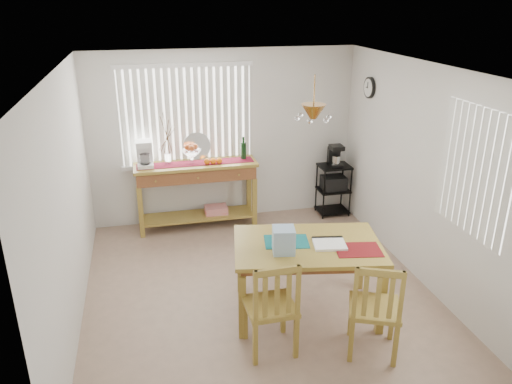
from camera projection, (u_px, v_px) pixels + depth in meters
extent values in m
cube|color=tan|center=(258.00, 291.00, 5.95)|extent=(4.00, 4.50, 0.01)
cube|color=silver|center=(223.00, 136.00, 7.56)|extent=(4.00, 0.10, 2.60)
cube|color=silver|center=(337.00, 308.00, 3.39)|extent=(4.00, 0.10, 2.60)
cube|color=silver|center=(62.00, 206.00, 5.04)|extent=(0.10, 4.50, 2.60)
cube|color=silver|center=(426.00, 175.00, 5.91)|extent=(0.10, 4.50, 2.60)
cube|color=white|center=(259.00, 64.00, 4.98)|extent=(4.00, 4.50, 0.10)
cube|color=white|center=(186.00, 116.00, 7.27)|extent=(1.90, 0.01, 1.40)
cube|color=white|center=(123.00, 119.00, 7.07)|extent=(0.07, 0.03, 1.40)
cube|color=white|center=(131.00, 119.00, 7.09)|extent=(0.07, 0.03, 1.40)
cube|color=white|center=(138.00, 119.00, 7.11)|extent=(0.07, 0.03, 1.40)
cube|color=white|center=(146.00, 118.00, 7.13)|extent=(0.07, 0.03, 1.40)
cube|color=white|center=(153.00, 118.00, 7.16)|extent=(0.07, 0.03, 1.40)
cube|color=white|center=(161.00, 118.00, 7.18)|extent=(0.07, 0.03, 1.40)
cube|color=white|center=(168.00, 117.00, 7.20)|extent=(0.07, 0.03, 1.40)
cube|color=white|center=(175.00, 117.00, 7.22)|extent=(0.07, 0.03, 1.40)
cube|color=white|center=(183.00, 116.00, 7.25)|extent=(0.07, 0.03, 1.40)
cube|color=white|center=(190.00, 116.00, 7.27)|extent=(0.07, 0.03, 1.40)
cube|color=white|center=(197.00, 116.00, 7.29)|extent=(0.07, 0.03, 1.40)
cube|color=white|center=(204.00, 115.00, 7.31)|extent=(0.07, 0.03, 1.40)
cube|color=white|center=(211.00, 115.00, 7.34)|extent=(0.07, 0.03, 1.40)
cube|color=white|center=(219.00, 115.00, 7.36)|extent=(0.07, 0.03, 1.40)
cube|color=white|center=(226.00, 114.00, 7.38)|extent=(0.07, 0.03, 1.40)
cube|color=white|center=(233.00, 114.00, 7.40)|extent=(0.07, 0.03, 1.40)
cube|color=white|center=(240.00, 114.00, 7.43)|extent=(0.07, 0.03, 1.40)
cube|color=white|center=(247.00, 113.00, 7.45)|extent=(0.07, 0.03, 1.40)
cube|color=white|center=(189.00, 164.00, 7.51)|extent=(1.98, 0.06, 0.06)
cube|color=white|center=(184.00, 65.00, 6.98)|extent=(1.98, 0.06, 0.06)
cube|color=white|center=(475.00, 172.00, 4.95)|extent=(0.01, 1.10, 1.30)
cube|color=white|center=(508.00, 189.00, 4.50)|extent=(0.03, 0.07, 1.30)
cube|color=white|center=(500.00, 185.00, 4.60)|extent=(0.03, 0.07, 1.30)
cube|color=white|center=(492.00, 181.00, 4.70)|extent=(0.03, 0.07, 1.30)
cube|color=white|center=(484.00, 177.00, 4.80)|extent=(0.03, 0.07, 1.30)
cube|color=white|center=(477.00, 174.00, 4.90)|extent=(0.03, 0.07, 1.30)
cube|color=white|center=(470.00, 170.00, 5.00)|extent=(0.03, 0.07, 1.30)
cube|color=white|center=(464.00, 167.00, 5.10)|extent=(0.03, 0.07, 1.30)
cube|color=white|center=(457.00, 164.00, 5.20)|extent=(0.03, 0.07, 1.30)
cube|color=white|center=(451.00, 160.00, 5.30)|extent=(0.03, 0.07, 1.30)
cube|color=white|center=(445.00, 157.00, 5.40)|extent=(0.03, 0.07, 1.30)
cylinder|color=black|center=(369.00, 88.00, 7.01)|extent=(0.04, 0.30, 0.30)
cylinder|color=white|center=(368.00, 88.00, 7.01)|extent=(0.01, 0.25, 0.25)
cylinder|color=brown|center=(314.00, 93.00, 4.70)|extent=(0.01, 0.01, 0.34)
cone|color=brown|center=(313.00, 111.00, 4.77)|extent=(0.24, 0.24, 0.14)
sphere|color=white|center=(329.00, 117.00, 4.82)|extent=(0.05, 0.05, 0.05)
sphere|color=white|center=(316.00, 114.00, 4.93)|extent=(0.05, 0.05, 0.05)
sphere|color=white|center=(301.00, 115.00, 4.90)|extent=(0.05, 0.05, 0.05)
sphere|color=white|center=(297.00, 119.00, 4.75)|extent=(0.05, 0.05, 0.05)
sphere|color=white|center=(310.00, 121.00, 4.65)|extent=(0.05, 0.05, 0.05)
sphere|color=white|center=(326.00, 120.00, 4.68)|extent=(0.05, 0.05, 0.05)
cube|color=#A58937|center=(196.00, 165.00, 7.29)|extent=(1.79, 0.50, 0.04)
cube|color=brown|center=(196.00, 173.00, 7.33)|extent=(1.72, 0.46, 0.18)
cube|color=#A58937|center=(141.00, 213.00, 7.15)|extent=(0.07, 0.07, 0.77)
cube|color=#A58937|center=(255.00, 202.00, 7.50)|extent=(0.07, 0.07, 0.77)
cube|color=#A58937|center=(140.00, 202.00, 7.50)|extent=(0.07, 0.07, 0.77)
cube|color=#A58937|center=(249.00, 193.00, 7.86)|extent=(0.07, 0.07, 0.77)
cube|color=#A58937|center=(198.00, 216.00, 7.58)|extent=(1.65, 0.44, 0.03)
cube|color=red|center=(216.00, 210.00, 7.62)|extent=(0.34, 0.25, 0.11)
cube|color=maroon|center=(196.00, 163.00, 7.28)|extent=(1.70, 0.28, 0.01)
cube|color=white|center=(146.00, 165.00, 7.12)|extent=(0.22, 0.27, 0.06)
cube|color=white|center=(145.00, 154.00, 7.15)|extent=(0.22, 0.09, 0.34)
cube|color=white|center=(144.00, 144.00, 6.98)|extent=(0.22, 0.25, 0.08)
cylinder|color=white|center=(145.00, 159.00, 7.05)|extent=(0.15, 0.15, 0.15)
cylinder|color=white|center=(192.00, 160.00, 7.22)|extent=(0.06, 0.06, 0.11)
cone|color=white|center=(191.00, 153.00, 7.19)|extent=(0.29, 0.29, 0.10)
sphere|color=#AD1E17|center=(195.00, 147.00, 7.16)|extent=(0.09, 0.09, 0.09)
sphere|color=#AD1E17|center=(191.00, 146.00, 7.20)|extent=(0.09, 0.09, 0.09)
sphere|color=#AD1E17|center=(187.00, 147.00, 7.14)|extent=(0.09, 0.09, 0.09)
sphere|color=#AD1E17|center=(192.00, 148.00, 7.10)|extent=(0.09, 0.09, 0.09)
sphere|color=orange|center=(207.00, 162.00, 7.21)|extent=(0.09, 0.09, 0.09)
sphere|color=orange|center=(213.00, 161.00, 7.23)|extent=(0.09, 0.09, 0.09)
sphere|color=orange|center=(219.00, 161.00, 7.25)|extent=(0.09, 0.09, 0.09)
cylinder|color=silver|center=(197.00, 146.00, 7.41)|extent=(0.40, 0.10, 0.40)
cylinder|color=white|center=(168.00, 159.00, 7.22)|extent=(0.09, 0.09, 0.16)
cylinder|color=#4C3823|center=(167.00, 137.00, 7.10)|extent=(0.10, 0.04, 0.50)
cylinder|color=#4C3823|center=(166.00, 135.00, 7.09)|extent=(0.15, 0.07, 0.54)
cylinder|color=#4C3823|center=(167.00, 139.00, 7.11)|extent=(0.19, 0.09, 0.40)
cylinder|color=#4C3823|center=(166.00, 133.00, 7.08)|extent=(0.06, 0.03, 0.61)
cylinder|color=#4C3823|center=(167.00, 140.00, 7.11)|extent=(0.24, 0.11, 0.34)
cylinder|color=black|center=(243.00, 151.00, 7.43)|extent=(0.08, 0.08, 0.26)
cylinder|color=black|center=(243.00, 139.00, 7.37)|extent=(0.03, 0.03, 0.09)
cylinder|color=black|center=(324.00, 195.00, 7.73)|extent=(0.02, 0.02, 0.82)
cylinder|color=black|center=(350.00, 192.00, 7.83)|extent=(0.02, 0.02, 0.82)
cylinder|color=black|center=(316.00, 187.00, 8.05)|extent=(0.02, 0.02, 0.82)
cylinder|color=black|center=(342.00, 185.00, 8.14)|extent=(0.02, 0.02, 0.82)
cube|color=black|center=(335.00, 166.00, 7.79)|extent=(0.48, 0.38, 0.03)
cube|color=black|center=(333.00, 190.00, 7.94)|extent=(0.48, 0.38, 0.02)
cube|color=black|center=(332.00, 210.00, 8.07)|extent=(0.48, 0.38, 0.02)
cube|color=black|center=(334.00, 183.00, 7.89)|extent=(0.36, 0.29, 0.21)
cube|color=black|center=(335.00, 164.00, 7.76)|extent=(0.19, 0.23, 0.05)
cube|color=black|center=(334.00, 156.00, 7.79)|extent=(0.19, 0.08, 0.29)
cube|color=black|center=(336.00, 147.00, 7.66)|extent=(0.19, 0.21, 0.07)
cylinder|color=silver|center=(336.00, 159.00, 7.72)|extent=(0.12, 0.12, 0.12)
cube|color=#A58937|center=(308.00, 246.00, 5.29)|extent=(1.71, 1.26, 0.04)
cube|color=brown|center=(308.00, 250.00, 5.31)|extent=(1.58, 1.13, 0.07)
cube|color=#A58937|center=(242.00, 307.00, 5.02)|extent=(0.09, 0.09, 0.72)
cube|color=#A58937|center=(381.00, 303.00, 5.09)|extent=(0.09, 0.09, 0.72)
cube|color=#A58937|center=(241.00, 264.00, 5.83)|extent=(0.09, 0.09, 0.72)
cube|color=#A58937|center=(361.00, 261.00, 5.89)|extent=(0.09, 0.09, 0.72)
cube|color=#12656A|center=(286.00, 242.00, 5.32)|extent=(0.52, 0.41, 0.01)
cube|color=maroon|center=(358.00, 250.00, 5.15)|extent=(0.52, 0.41, 0.01)
cube|color=white|center=(330.00, 244.00, 5.24)|extent=(0.38, 0.32, 0.03)
cube|color=black|center=(327.00, 238.00, 5.37)|extent=(0.33, 0.09, 0.03)
cube|color=#9BBEE2|center=(284.00, 240.00, 5.07)|extent=(0.26, 0.26, 0.27)
cube|color=#A58937|center=(270.00, 306.00, 4.82)|extent=(0.49, 0.49, 0.05)
cube|color=#A58937|center=(283.00, 313.00, 5.14)|extent=(0.05, 0.05, 0.46)
cube|color=#A58937|center=(245.00, 319.00, 5.05)|extent=(0.05, 0.05, 0.46)
cube|color=#A58937|center=(296.00, 337.00, 4.78)|extent=(0.05, 0.05, 0.46)
cube|color=#A58937|center=(255.00, 344.00, 4.68)|extent=(0.05, 0.05, 0.46)
cube|color=#A58937|center=(298.00, 290.00, 4.57)|extent=(0.04, 0.04, 0.52)
cube|color=#A58937|center=(255.00, 296.00, 4.47)|extent=(0.04, 0.04, 0.52)
cube|color=#A58937|center=(277.00, 271.00, 4.44)|extent=(0.43, 0.05, 0.07)
cube|color=#A58937|center=(289.00, 294.00, 4.56)|extent=(0.05, 0.02, 0.41)
cube|color=#A58937|center=(277.00, 296.00, 4.53)|extent=(0.05, 0.02, 0.41)
cube|color=#A58937|center=(265.00, 297.00, 4.51)|extent=(0.05, 0.02, 0.41)
cube|color=#A58937|center=(374.00, 308.00, 4.79)|extent=(0.62, 0.62, 0.05)
cube|color=#A58937|center=(392.00, 320.00, 5.03)|extent=(0.06, 0.06, 0.47)
cube|color=#A58937|center=(351.00, 316.00, 5.10)|extent=(0.06, 0.06, 0.47)
cube|color=#A58937|center=(395.00, 346.00, 4.66)|extent=(0.06, 0.06, 0.47)
cube|color=#A58937|center=(351.00, 341.00, 4.72)|extent=(0.06, 0.06, 0.47)
cube|color=#A58937|center=(402.00, 297.00, 4.45)|extent=(0.05, 0.05, 0.52)
cube|color=#A58937|center=(355.00, 293.00, 4.52)|extent=(0.05, 0.05, 0.52)
cube|color=#A58937|center=(381.00, 273.00, 4.40)|extent=(0.41, 0.20, 0.07)
cube|color=#A58937|center=(391.00, 299.00, 4.48)|extent=(0.05, 0.04, 0.42)
cube|color=#A58937|center=(378.00, 297.00, 4.49)|extent=(0.05, 0.04, 0.42)
cube|color=#A58937|center=(365.00, 296.00, 4.51)|extent=(0.05, 0.04, 0.42)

